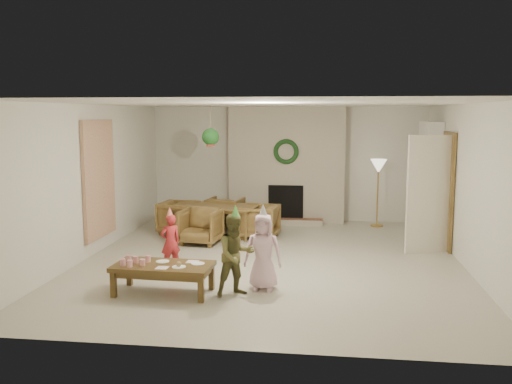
% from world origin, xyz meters
% --- Properties ---
extents(floor, '(7.00, 7.00, 0.00)m').
position_xyz_m(floor, '(0.00, 0.00, 0.00)').
color(floor, '#B7B29E').
rests_on(floor, ground).
extents(ceiling, '(7.00, 7.00, 0.00)m').
position_xyz_m(ceiling, '(0.00, 0.00, 2.50)').
color(ceiling, white).
rests_on(ceiling, wall_back).
extents(wall_back, '(7.00, 0.00, 7.00)m').
position_xyz_m(wall_back, '(0.00, 3.50, 1.25)').
color(wall_back, silver).
rests_on(wall_back, floor).
extents(wall_front, '(7.00, 0.00, 7.00)m').
position_xyz_m(wall_front, '(0.00, -3.50, 1.25)').
color(wall_front, silver).
rests_on(wall_front, floor).
extents(wall_left, '(0.00, 7.00, 7.00)m').
position_xyz_m(wall_left, '(-3.00, 0.00, 1.25)').
color(wall_left, silver).
rests_on(wall_left, floor).
extents(wall_right, '(0.00, 7.00, 7.00)m').
position_xyz_m(wall_right, '(3.00, 0.00, 1.25)').
color(wall_right, silver).
rests_on(wall_right, floor).
extents(fireplace_mass, '(2.50, 0.40, 2.50)m').
position_xyz_m(fireplace_mass, '(0.00, 3.30, 1.25)').
color(fireplace_mass, '#4D1F14').
rests_on(fireplace_mass, floor).
extents(fireplace_hearth, '(1.60, 0.30, 0.12)m').
position_xyz_m(fireplace_hearth, '(0.00, 2.95, 0.06)').
color(fireplace_hearth, '#602D1A').
rests_on(fireplace_hearth, floor).
extents(fireplace_firebox, '(0.75, 0.12, 0.75)m').
position_xyz_m(fireplace_firebox, '(0.00, 3.12, 0.45)').
color(fireplace_firebox, black).
rests_on(fireplace_firebox, floor).
extents(fireplace_wreath, '(0.54, 0.10, 0.54)m').
position_xyz_m(fireplace_wreath, '(0.00, 3.07, 1.55)').
color(fireplace_wreath, '#143717').
rests_on(fireplace_wreath, fireplace_mass).
extents(floor_lamp_base, '(0.26, 0.26, 0.03)m').
position_xyz_m(floor_lamp_base, '(1.94, 3.00, 0.01)').
color(floor_lamp_base, gold).
rests_on(floor_lamp_base, floor).
extents(floor_lamp_post, '(0.03, 0.03, 1.27)m').
position_xyz_m(floor_lamp_post, '(1.94, 3.00, 0.66)').
color(floor_lamp_post, gold).
rests_on(floor_lamp_post, floor).
extents(floor_lamp_shade, '(0.34, 0.34, 0.28)m').
position_xyz_m(floor_lamp_shade, '(1.94, 3.00, 1.27)').
color(floor_lamp_shade, beige).
rests_on(floor_lamp_shade, floor_lamp_post).
extents(bookshelf_carcass, '(0.30, 1.00, 2.20)m').
position_xyz_m(bookshelf_carcass, '(2.84, 2.30, 1.10)').
color(bookshelf_carcass, white).
rests_on(bookshelf_carcass, floor).
extents(bookshelf_shelf_a, '(0.30, 0.92, 0.03)m').
position_xyz_m(bookshelf_shelf_a, '(2.82, 2.30, 0.45)').
color(bookshelf_shelf_a, white).
rests_on(bookshelf_shelf_a, bookshelf_carcass).
extents(bookshelf_shelf_b, '(0.30, 0.92, 0.03)m').
position_xyz_m(bookshelf_shelf_b, '(2.82, 2.30, 0.85)').
color(bookshelf_shelf_b, white).
rests_on(bookshelf_shelf_b, bookshelf_carcass).
extents(bookshelf_shelf_c, '(0.30, 0.92, 0.03)m').
position_xyz_m(bookshelf_shelf_c, '(2.82, 2.30, 1.25)').
color(bookshelf_shelf_c, white).
rests_on(bookshelf_shelf_c, bookshelf_carcass).
extents(bookshelf_shelf_d, '(0.30, 0.92, 0.03)m').
position_xyz_m(bookshelf_shelf_d, '(2.82, 2.30, 1.65)').
color(bookshelf_shelf_d, white).
rests_on(bookshelf_shelf_d, bookshelf_carcass).
extents(books_row_lower, '(0.20, 0.40, 0.24)m').
position_xyz_m(books_row_lower, '(2.80, 2.15, 0.59)').
color(books_row_lower, maroon).
rests_on(books_row_lower, bookshelf_shelf_a).
extents(books_row_mid, '(0.20, 0.44, 0.24)m').
position_xyz_m(books_row_mid, '(2.80, 2.35, 0.99)').
color(books_row_mid, '#2A3C9A').
rests_on(books_row_mid, bookshelf_shelf_b).
extents(books_row_upper, '(0.20, 0.36, 0.22)m').
position_xyz_m(books_row_upper, '(2.80, 2.20, 1.38)').
color(books_row_upper, gold).
rests_on(books_row_upper, bookshelf_shelf_c).
extents(door_frame, '(0.05, 0.86, 2.04)m').
position_xyz_m(door_frame, '(2.96, 1.20, 1.02)').
color(door_frame, brown).
rests_on(door_frame, floor).
extents(door_leaf, '(0.77, 0.32, 2.00)m').
position_xyz_m(door_leaf, '(2.58, 0.82, 1.00)').
color(door_leaf, beige).
rests_on(door_leaf, floor).
extents(curtain_panel, '(0.06, 1.20, 2.00)m').
position_xyz_m(curtain_panel, '(-2.96, 0.20, 1.25)').
color(curtain_panel, beige).
rests_on(curtain_panel, wall_left).
extents(dining_table, '(1.76, 1.13, 0.58)m').
position_xyz_m(dining_table, '(-1.29, 1.68, 0.29)').
color(dining_table, brown).
rests_on(dining_table, floor).
extents(dining_chair_near, '(0.77, 0.79, 0.64)m').
position_xyz_m(dining_chair_near, '(-1.39, 0.96, 0.32)').
color(dining_chair_near, brown).
rests_on(dining_chair_near, floor).
extents(dining_chair_far, '(0.77, 0.79, 0.64)m').
position_xyz_m(dining_chair_far, '(-1.20, 2.40, 0.32)').
color(dining_chair_far, brown).
rests_on(dining_chair_far, floor).
extents(dining_chair_left, '(0.79, 0.77, 0.64)m').
position_xyz_m(dining_chair_left, '(-2.01, 1.77, 0.32)').
color(dining_chair_left, brown).
rests_on(dining_chair_left, floor).
extents(dining_chair_right, '(0.79, 0.77, 0.64)m').
position_xyz_m(dining_chair_right, '(-0.39, 1.56, 0.32)').
color(dining_chair_right, brown).
rests_on(dining_chair_right, floor).
extents(hanging_plant_cord, '(0.01, 0.01, 0.70)m').
position_xyz_m(hanging_plant_cord, '(-1.30, 1.50, 2.15)').
color(hanging_plant_cord, tan).
rests_on(hanging_plant_cord, ceiling).
extents(hanging_plant_pot, '(0.16, 0.16, 0.12)m').
position_xyz_m(hanging_plant_pot, '(-1.30, 1.50, 1.80)').
color(hanging_plant_pot, '#9B4132').
rests_on(hanging_plant_pot, hanging_plant_cord).
extents(hanging_plant_foliage, '(0.32, 0.32, 0.32)m').
position_xyz_m(hanging_plant_foliage, '(-1.30, 1.50, 1.92)').
color(hanging_plant_foliage, '#1C5521').
rests_on(hanging_plant_foliage, hanging_plant_pot).
extents(coffee_table_top, '(1.31, 0.70, 0.06)m').
position_xyz_m(coffee_table_top, '(-1.23, -1.86, 0.36)').
color(coffee_table_top, brown).
rests_on(coffee_table_top, floor).
extents(coffee_table_apron, '(1.21, 0.59, 0.08)m').
position_xyz_m(coffee_table_apron, '(-1.23, -1.86, 0.30)').
color(coffee_table_apron, brown).
rests_on(coffee_table_apron, floor).
extents(coffee_leg_fl, '(0.07, 0.07, 0.34)m').
position_xyz_m(coffee_leg_fl, '(-1.83, -2.10, 0.17)').
color(coffee_leg_fl, brown).
rests_on(coffee_leg_fl, floor).
extents(coffee_leg_fr, '(0.07, 0.07, 0.34)m').
position_xyz_m(coffee_leg_fr, '(-0.66, -2.15, 0.17)').
color(coffee_leg_fr, brown).
rests_on(coffee_leg_fr, floor).
extents(coffee_leg_bl, '(0.07, 0.07, 0.34)m').
position_xyz_m(coffee_leg_bl, '(-1.80, -1.58, 0.17)').
color(coffee_leg_bl, brown).
rests_on(coffee_leg_bl, floor).
extents(coffee_leg_br, '(0.07, 0.07, 0.34)m').
position_xyz_m(coffee_leg_br, '(-0.64, -1.63, 0.17)').
color(coffee_leg_br, brown).
rests_on(coffee_leg_br, floor).
extents(cup_a, '(0.07, 0.07, 0.09)m').
position_xyz_m(cup_a, '(-1.73, -1.99, 0.44)').
color(cup_a, white).
rests_on(cup_a, coffee_table_top).
extents(cup_b, '(0.07, 0.07, 0.09)m').
position_xyz_m(cup_b, '(-1.72, -1.79, 0.44)').
color(cup_b, white).
rests_on(cup_b, coffee_table_top).
extents(cup_c, '(0.07, 0.07, 0.09)m').
position_xyz_m(cup_c, '(-1.62, -2.04, 0.44)').
color(cup_c, white).
rests_on(cup_c, coffee_table_top).
extents(cup_d, '(0.07, 0.07, 0.09)m').
position_xyz_m(cup_d, '(-1.61, -1.85, 0.44)').
color(cup_d, white).
rests_on(cup_d, coffee_table_top).
extents(cup_e, '(0.07, 0.07, 0.09)m').
position_xyz_m(cup_e, '(-1.48, -1.97, 0.44)').
color(cup_e, white).
rests_on(cup_e, coffee_table_top).
extents(cup_f, '(0.07, 0.07, 0.09)m').
position_xyz_m(cup_f, '(-1.47, -1.77, 0.44)').
color(cup_f, white).
rests_on(cup_f, coffee_table_top).
extents(plate_a, '(0.19, 0.19, 0.01)m').
position_xyz_m(plate_a, '(-1.28, -1.74, 0.40)').
color(plate_a, white).
rests_on(plate_a, coffee_table_top).
extents(plate_b, '(0.19, 0.19, 0.01)m').
position_xyz_m(plate_b, '(-0.99, -1.97, 0.40)').
color(plate_b, white).
rests_on(plate_b, coffee_table_top).
extents(plate_c, '(0.19, 0.19, 0.01)m').
position_xyz_m(plate_c, '(-0.79, -1.78, 0.40)').
color(plate_c, white).
rests_on(plate_c, coffee_table_top).
extents(food_scoop, '(0.07, 0.07, 0.07)m').
position_xyz_m(food_scoop, '(-0.99, -1.97, 0.44)').
color(food_scoop, tan).
rests_on(food_scoop, plate_b).
extents(napkin_left, '(0.15, 0.15, 0.01)m').
position_xyz_m(napkin_left, '(-1.19, -2.04, 0.40)').
color(napkin_left, beige).
rests_on(napkin_left, coffee_table_top).
extents(napkin_right, '(0.15, 0.15, 0.01)m').
position_xyz_m(napkin_right, '(-0.88, -1.70, 0.40)').
color(napkin_right, beige).
rests_on(napkin_right, coffee_table_top).
extents(child_red, '(0.37, 0.35, 0.85)m').
position_xyz_m(child_red, '(-1.46, -0.74, 0.42)').
color(child_red, '#AE2529').
rests_on(child_red, floor).
extents(party_hat_red, '(0.15, 0.15, 0.16)m').
position_xyz_m(party_hat_red, '(-1.46, -0.74, 0.88)').
color(party_hat_red, '#E5A84C').
rests_on(party_hat_red, child_red).
extents(child_plaid, '(0.66, 0.62, 1.07)m').
position_xyz_m(child_plaid, '(-0.28, -1.80, 0.54)').
color(child_plaid, brown).
rests_on(child_plaid, floor).
extents(party_hat_plaid, '(0.15, 0.15, 0.18)m').
position_xyz_m(party_hat_plaid, '(-0.28, -1.80, 1.11)').
color(party_hat_plaid, '#52A848').
rests_on(party_hat_plaid, child_plaid).
extents(child_pink, '(0.51, 0.34, 1.03)m').
position_xyz_m(child_pink, '(0.04, -1.52, 0.52)').
color(child_pink, silver).
rests_on(child_pink, floor).
extents(party_hat_pink, '(0.16, 0.16, 0.19)m').
position_xyz_m(party_hat_pink, '(0.04, -1.52, 1.07)').
color(party_hat_pink, '#AEADB4').
rests_on(party_hat_pink, child_pink).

